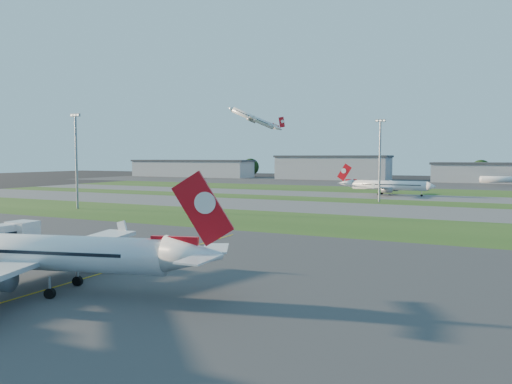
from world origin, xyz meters
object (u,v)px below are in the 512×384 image
Objects in this scene: airliner_taxiing at (388,186)px; light_mast_west at (76,154)px; mini_jet_near at (508,179)px; airliner_parked at (37,253)px.

light_mast_west is at bearing 53.75° from airliner_taxiing.
light_mast_west is (-108.30, -171.56, 11.53)m from mini_jet_near.
airliner_taxiing is (7.73, 149.63, -0.33)m from airliner_parked.
airliner_taxiing is 95.46m from mini_jet_near.
airliner_taxiing is 109.21m from light_mast_west.
airliner_taxiing is at bearing -137.38° from mini_jet_near.
airliner_taxiing reaches higher than mini_jet_near.
mini_jet_near is (48.96, 235.73, -0.71)m from airliner_parked.
airliner_taxiing is at bearing 72.55° from airliner_parked.
airliner_taxiing is 1.23× the size of mini_jet_near.
airliner_parked is 149.83m from airliner_taxiing.
mini_jet_near is at bearing -113.73° from airliner_taxiing.
airliner_parked reaches higher than mini_jet_near.
light_mast_west reaches higher than airliner_taxiing.
mini_jet_near is at bearing 63.77° from airliner_parked.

